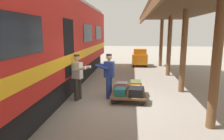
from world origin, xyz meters
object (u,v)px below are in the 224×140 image
object	(u,v)px
suitcase_olive_duffel	(136,85)
porter_by_door	(78,76)
luggage_cart	(128,92)
suitcase_maroon_trunk	(121,88)
suitcase_gray_aluminum	(122,85)
baggage_tug	(140,58)
suitcase_black_hardshell	(136,92)
train_car	(28,45)
porter_in_overalls	(109,74)
suitcase_orange_carryall	(136,89)
suitcase_teal_softside	(120,91)

from	to	relation	value
suitcase_olive_duffel	porter_by_door	distance (m)	2.35
luggage_cart	suitcase_maroon_trunk	xyz separation A→B (m)	(0.28, 0.00, 0.16)
suitcase_gray_aluminum	porter_by_door	xyz separation A→B (m)	(1.57, 0.84, 0.55)
suitcase_olive_duffel	suitcase_gray_aluminum	world-z (taller)	suitcase_olive_duffel
baggage_tug	luggage_cart	bearing A→B (deg)	84.84
suitcase_black_hardshell	suitcase_gray_aluminum	world-z (taller)	suitcase_black_hardshell
suitcase_black_hardshell	suitcase_maroon_trunk	size ratio (longest dim) A/B	1.26
train_car	baggage_tug	world-z (taller)	train_car
porter_by_door	baggage_tug	bearing A→B (deg)	-107.71
suitcase_gray_aluminum	porter_in_overalls	xyz separation A→B (m)	(0.47, 0.51, 0.55)
suitcase_black_hardshell	suitcase_orange_carryall	bearing A→B (deg)	-90.00
baggage_tug	suitcase_orange_carryall	bearing A→B (deg)	86.97
suitcase_olive_duffel	luggage_cart	bearing A→B (deg)	59.33
train_car	suitcase_maroon_trunk	size ratio (longest dim) A/B	37.04
porter_by_door	suitcase_olive_duffel	bearing A→B (deg)	-158.54
suitcase_black_hardshell	porter_by_door	bearing A→B (deg)	-3.05
suitcase_black_hardshell	porter_by_door	world-z (taller)	porter_by_door
porter_by_door	luggage_cart	bearing A→B (deg)	-168.92
train_car	luggage_cart	world-z (taller)	train_car
suitcase_teal_softside	porter_by_door	xyz separation A→B (m)	(1.57, -0.11, 0.52)
suitcase_black_hardshell	train_car	bearing A→B (deg)	0.97
luggage_cart	suitcase_black_hardshell	xyz separation A→B (m)	(-0.28, 0.48, 0.18)
porter_in_overalls	suitcase_gray_aluminum	bearing A→B (deg)	-132.90
suitcase_teal_softside	porter_in_overalls	xyz separation A→B (m)	(0.47, -0.45, 0.52)
suitcase_maroon_trunk	suitcase_olive_duffel	bearing A→B (deg)	-139.86
suitcase_black_hardshell	suitcase_gray_aluminum	distance (m)	1.11
porter_in_overalls	suitcase_orange_carryall	bearing A→B (deg)	-178.21
suitcase_black_hardshell	porter_in_overalls	world-z (taller)	porter_in_overalls
suitcase_maroon_trunk	porter_in_overalls	xyz separation A→B (m)	(0.47, 0.03, 0.53)
luggage_cart	suitcase_gray_aluminum	size ratio (longest dim) A/B	2.78
luggage_cart	suitcase_olive_duffel	xyz separation A→B (m)	(-0.28, -0.48, 0.19)
train_car	suitcase_maroon_trunk	bearing A→B (deg)	-170.64
suitcase_orange_carryall	porter_by_door	xyz separation A→B (m)	(2.14, 0.36, 0.54)
train_car	porter_in_overalls	size ratio (longest dim) A/B	10.35
train_car	luggage_cart	xyz separation A→B (m)	(-3.58, -0.54, -1.83)
porter_by_door	suitcase_maroon_trunk	bearing A→B (deg)	-166.99
suitcase_maroon_trunk	porter_by_door	size ratio (longest dim) A/B	0.28
luggage_cart	suitcase_olive_duffel	distance (m)	0.59
suitcase_olive_duffel	suitcase_maroon_trunk	distance (m)	0.74
suitcase_olive_duffel	baggage_tug	distance (m)	7.14
train_car	suitcase_gray_aluminum	world-z (taller)	train_car
suitcase_gray_aluminum	baggage_tug	distance (m)	7.19
train_car	porter_in_overalls	world-z (taller)	train_car
luggage_cart	suitcase_gray_aluminum	world-z (taller)	suitcase_gray_aluminum
suitcase_black_hardshell	suitcase_maroon_trunk	world-z (taller)	suitcase_black_hardshell
train_car	suitcase_maroon_trunk	distance (m)	3.73
suitcase_maroon_trunk	porter_by_door	xyz separation A→B (m)	(1.57, 0.36, 0.53)
suitcase_maroon_trunk	porter_by_door	bearing A→B (deg)	13.01
suitcase_gray_aluminum	suitcase_teal_softside	bearing A→B (deg)	90.00
train_car	suitcase_black_hardshell	bearing A→B (deg)	-179.03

